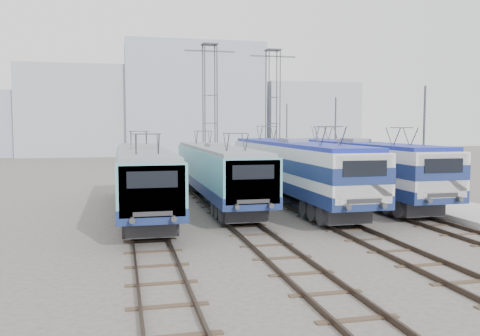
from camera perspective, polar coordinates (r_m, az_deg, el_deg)
name	(u,v)px	position (r m, az deg, el deg)	size (l,w,h in m)	color
ground	(288,224)	(24.99, 5.43, -6.32)	(160.00, 160.00, 0.00)	#514C47
platform	(392,193)	(36.38, 16.70, -2.76)	(4.00, 70.00, 0.30)	#9E9E99
locomotive_far_left	(143,174)	(27.82, -10.86, -0.72)	(2.76, 17.41, 3.28)	navy
locomotive_center_left	(217,170)	(30.48, -2.55, -0.18)	(2.74, 17.32, 3.26)	navy
locomotive_center_right	(293,166)	(30.76, 6.02, 0.26)	(2.96, 18.74, 3.52)	navy
locomotive_far_right	(356,164)	(33.29, 12.87, 0.45)	(2.92, 18.48, 3.47)	navy
catenary_tower_west	(210,105)	(45.94, -3.39, 7.09)	(4.50, 1.20, 12.00)	#3F4247
catenary_tower_east	(273,106)	(49.40, 3.71, 6.93)	(4.50, 1.20, 12.00)	#3F4247
mast_front	(423,149)	(30.16, 19.91, 2.03)	(0.12, 0.12, 7.00)	#3F4247
mast_mid	(335,142)	(40.73, 10.64, 2.88)	(0.12, 0.12, 7.00)	#3F4247
mast_rear	(287,138)	(51.92, 5.26, 3.34)	(0.12, 0.12, 7.00)	#3F4247
building_west	(81,112)	(85.47, -17.46, 6.06)	(18.00, 12.00, 14.00)	#979DA8
building_center	(192,100)	(86.15, -5.36, 7.58)	(22.00, 14.00, 18.00)	#8E99AC
building_east	(305,119)	(91.00, 7.28, 5.52)	(16.00, 12.00, 12.00)	#979DA8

